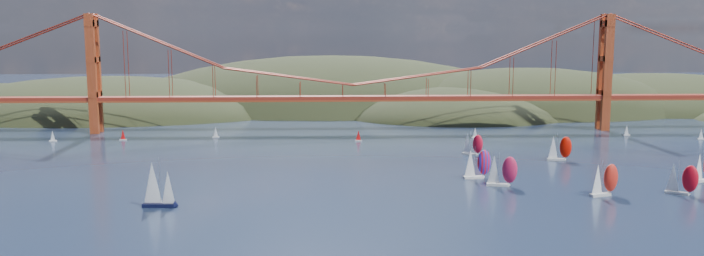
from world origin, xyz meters
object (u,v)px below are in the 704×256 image
sloop_navy (157,185)px  racer_5 (472,144)px  racer_2 (681,178)px  racer_0 (501,170)px  racer_1 (604,179)px  racer_3 (559,148)px  racer_4 (704,166)px  racer_rwb (477,163)px

sloop_navy → racer_5: (102.34, 73.71, -1.81)m
racer_5 → racer_2: bearing=-28.1°
racer_0 → racer_1: size_ratio=1.01×
racer_3 → racer_4: size_ratio=0.98×
sloop_navy → racer_2: (149.84, 8.16, -1.29)m
racer_4 → racer_5: size_ratio=1.14×
racer_2 → racer_rwb: racer_rwb is taller
racer_2 → racer_rwb: bearing=-173.6°
sloop_navy → racer_3: bearing=29.1°
racer_5 → racer_1: bearing=-43.9°
racer_0 → racer_2: bearing=-1.5°
sloop_navy → racer_3: size_ratio=1.37×
racer_3 → racer_2: bearing=-66.9°
sloop_navy → racer_5: bearing=39.8°
racer_0 → racer_5: 52.66m
racer_5 → racer_rwb: racer_rwb is taller
racer_2 → racer_4: racer_4 is taller
racer_rwb → racer_4: bearing=-15.2°
sloop_navy → racer_rwb: 100.29m
racer_4 → racer_5: racer_4 is taller
racer_4 → racer_3: bearing=111.2°
racer_1 → racer_3: 54.37m
racer_1 → racer_2: size_ratio=1.04×
racer_1 → racer_4: size_ratio=1.02×
racer_1 → racer_5: racer_1 is taller
racer_4 → racer_5: 80.33m
racer_rwb → racer_2: bearing=-32.9°
racer_0 → racer_5: size_ratio=1.17×
racer_5 → racer_rwb: size_ratio=0.86×
racer_3 → racer_4: racer_4 is taller
sloop_navy → racer_1: (126.61, 7.52, -1.11)m
sloop_navy → racer_1: sloop_navy is taller
sloop_navy → racer_3: 145.71m
racer_3 → racer_0: bearing=-123.6°
sloop_navy → racer_5: size_ratio=1.52×
sloop_navy → racer_1: bearing=7.5°
sloop_navy → racer_4: sloop_navy is taller
racer_5 → racer_0: bearing=-66.5°
racer_1 → racer_5: 70.50m
racer_1 → racer_3: racer_1 is taller
racer_2 → racer_rwb: 60.00m
racer_0 → racer_1: (26.57, -13.57, -0.04)m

